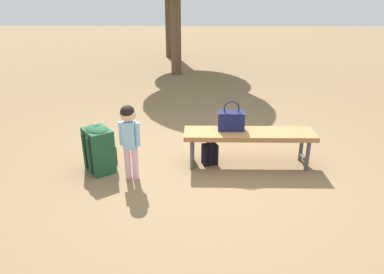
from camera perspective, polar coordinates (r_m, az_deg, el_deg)
ground_plane at (r=4.41m, az=1.97°, el=-5.20°), size 40.00×40.00×0.00m
park_bench at (r=4.42m, az=9.16°, el=0.16°), size 1.60×0.42×0.45m
handbag at (r=4.40m, az=6.30°, el=2.75°), size 0.32×0.19×0.37m
child_standing at (r=4.03m, az=-10.06°, el=1.00°), size 0.24×0.18×0.90m
backpack_large at (r=4.40m, az=-14.74°, el=-1.60°), size 0.44×0.45×0.62m
backpack_small at (r=4.49m, az=2.87°, el=-2.55°), size 0.22×0.20×0.31m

